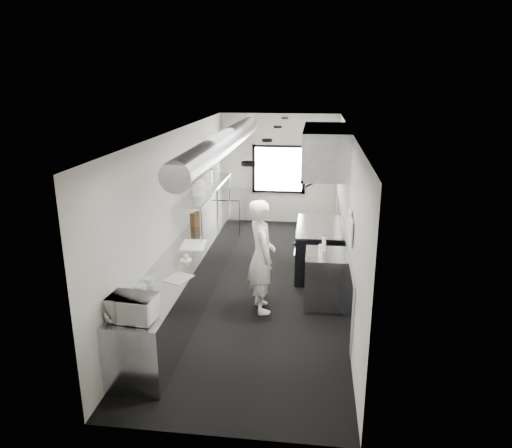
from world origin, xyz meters
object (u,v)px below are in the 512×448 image
(far_work_table, at_px, (230,212))
(plate_stack_d, at_px, (212,173))
(squeeze_bottle_c, at_px, (324,247))
(bottle_station, at_px, (325,279))
(exhaust_hood, at_px, (325,150))
(squeeze_bottle_e, at_px, (324,242))
(pass_shelf, at_px, (207,189))
(squeeze_bottle_b, at_px, (320,250))
(deli_tub_a, at_px, (141,289))
(line_cook, at_px, (261,256))
(plate_stack_c, at_px, (207,178))
(knife_block, at_px, (196,219))
(plate_stack_a, at_px, (198,188))
(squeeze_bottle_d, at_px, (324,245))
(range, at_px, (318,249))
(squeeze_bottle_a, at_px, (323,256))
(plate_stack_b, at_px, (205,181))
(cutting_board, at_px, (193,245))
(prep_counter, at_px, (193,268))
(microwave, at_px, (132,308))
(deli_tub_b, at_px, (148,281))
(small_plate, at_px, (186,260))

(far_work_table, bearing_deg, plate_stack_d, -92.07)
(squeeze_bottle_c, bearing_deg, bottle_station, -43.29)
(exhaust_hood, height_order, squeeze_bottle_e, exhaust_hood)
(far_work_table, bearing_deg, pass_shelf, -91.07)
(squeeze_bottle_b, bearing_deg, deli_tub_a, -144.88)
(line_cook, xyz_separation_m, plate_stack_c, (-1.35, 2.16, 0.80))
(bottle_station, relative_size, knife_block, 3.37)
(knife_block, height_order, plate_stack_a, plate_stack_a)
(bottle_station, height_order, line_cook, line_cook)
(line_cook, xyz_separation_m, plate_stack_d, (-1.33, 2.61, 0.82))
(deli_tub_a, xyz_separation_m, squeeze_bottle_d, (2.45, 2.00, 0.03))
(range, bearing_deg, pass_shelf, 172.33)
(squeeze_bottle_a, bearing_deg, plate_stack_b, 141.04)
(cutting_board, relative_size, squeeze_bottle_c, 2.74)
(exhaust_hood, height_order, squeeze_bottle_a, exhaust_hood)
(line_cook, height_order, deli_tub_a, line_cook)
(squeeze_bottle_e, bearing_deg, plate_stack_d, 140.04)
(pass_shelf, relative_size, cutting_board, 5.64)
(prep_counter, bearing_deg, plate_stack_c, 92.68)
(microwave, bearing_deg, plate_stack_d, 95.22)
(plate_stack_b, height_order, squeeze_bottle_d, plate_stack_b)
(pass_shelf, relative_size, deli_tub_b, 20.43)
(cutting_board, distance_m, plate_stack_d, 2.32)
(squeeze_bottle_c, distance_m, squeeze_bottle_d, 0.17)
(exhaust_hood, height_order, cutting_board, exhaust_hood)
(pass_shelf, distance_m, deli_tub_b, 3.29)
(exhaust_hood, xyz_separation_m, plate_stack_b, (-2.29, 0.10, -0.66))
(pass_shelf, relative_size, range, 1.88)
(microwave, xyz_separation_m, cutting_board, (0.07, 2.65, -0.14))
(pass_shelf, xyz_separation_m, plate_stack_c, (-0.04, 0.15, 0.19))
(squeeze_bottle_c, bearing_deg, plate_stack_a, 156.96)
(pass_shelf, xyz_separation_m, squeeze_bottle_c, (2.31, -1.67, -0.54))
(far_work_table, bearing_deg, bottle_station, -59.47)
(exhaust_hood, xyz_separation_m, pass_shelf, (-2.29, 0.30, -0.86))
(plate_stack_c, relative_size, squeeze_bottle_d, 1.86)
(squeeze_bottle_d, bearing_deg, plate_stack_d, 137.96)
(knife_block, bearing_deg, plate_stack_b, 85.22)
(microwave, bearing_deg, plate_stack_c, 95.52)
(far_work_table, relative_size, squeeze_bottle_d, 7.22)
(cutting_board, bearing_deg, range, 30.58)
(deli_tub_b, relative_size, squeeze_bottle_b, 0.75)
(plate_stack_a, xyz_separation_m, squeeze_bottle_e, (2.33, -0.68, -0.72))
(plate_stack_b, relative_size, squeeze_bottle_e, 1.83)
(deli_tub_a, relative_size, plate_stack_b, 0.49)
(microwave, distance_m, deli_tub_a, 0.74)
(prep_counter, xyz_separation_m, knife_block, (-0.18, 1.05, 0.58))
(plate_stack_a, bearing_deg, far_work_table, 88.90)
(range, height_order, knife_block, knife_block)
(deli_tub_a, xyz_separation_m, squeeze_bottle_c, (2.45, 1.84, 0.04))
(small_plate, height_order, plate_stack_c, plate_stack_c)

